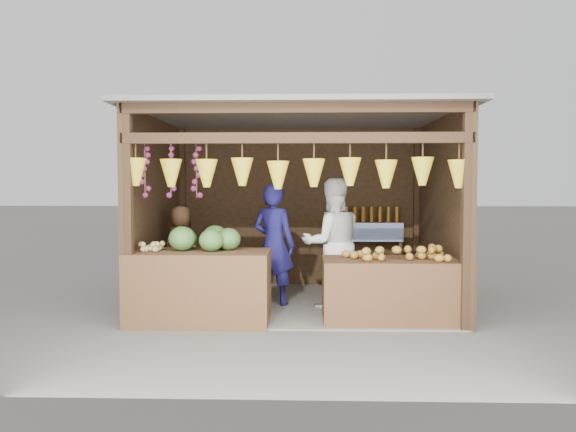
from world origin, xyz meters
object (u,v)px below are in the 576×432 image
(man_standing, at_px, (274,245))
(woman_standing, at_px, (332,243))
(vendor_seated, at_px, (181,245))
(counter_left, at_px, (200,287))
(counter_right, at_px, (394,290))

(man_standing, height_order, woman_standing, woman_standing)
(woman_standing, xyz_separation_m, vendor_seated, (-2.12, 0.23, -0.05))
(counter_left, bearing_deg, vendor_seated, 113.30)
(counter_left, xyz_separation_m, man_standing, (0.84, 1.02, 0.41))
(counter_left, bearing_deg, woman_standing, 27.95)
(woman_standing, bearing_deg, counter_right, 120.81)
(counter_left, bearing_deg, counter_right, 2.61)
(man_standing, xyz_separation_m, vendor_seated, (-1.32, 0.09, -0.02))
(man_standing, bearing_deg, counter_left, 75.08)
(counter_right, bearing_deg, vendor_seated, 160.64)
(counter_right, height_order, woman_standing, woman_standing)
(counter_right, bearing_deg, counter_left, -177.39)
(counter_left, distance_m, man_standing, 1.39)
(counter_left, distance_m, vendor_seated, 1.27)
(man_standing, distance_m, vendor_seated, 1.32)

